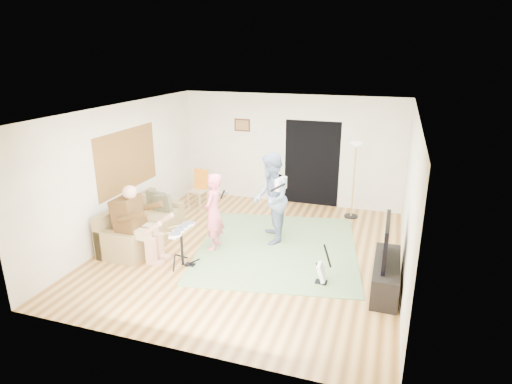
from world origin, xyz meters
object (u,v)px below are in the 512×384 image
dining_chair (198,194)px  drum_kit (182,248)px  guitarist (271,199)px  tv_cabinet (386,276)px  sofa (140,229)px  guitar_spare (322,272)px  torchiere_lamp (355,167)px  television (386,241)px  singer (213,212)px

dining_chair → drum_kit: bearing=-61.1°
guitarist → tv_cabinet: (2.28, -1.20, -0.66)m
guitarist → dining_chair: guitarist is taller
sofa → tv_cabinet: size_ratio=1.43×
guitar_spare → tv_cabinet: bearing=7.2°
sofa → guitar_spare: sofa is taller
torchiere_lamp → television: size_ratio=1.72×
torchiere_lamp → drum_kit: bearing=-128.3°
guitarist → torchiere_lamp: (1.41, 1.86, 0.29)m
torchiere_lamp → tv_cabinet: size_ratio=1.25×
guitarist → television: size_ratio=1.78×
sofa → torchiere_lamp: torchiere_lamp is taller
guitarist → guitar_spare: guitarist is taller
guitarist → singer: bearing=-74.1°
sofa → drum_kit: (1.29, -0.65, 0.05)m
guitarist → dining_chair: bearing=-140.7°
sofa → dining_chair: (0.25, 2.22, 0.06)m
television → sofa: bearing=175.4°
guitarist → guitar_spare: 1.97m
tv_cabinet → torchiere_lamp: bearing=105.9°
drum_kit → dining_chair: size_ratio=0.81×
dining_chair → guitar_spare: bearing=-28.7°
guitarist → dining_chair: 2.72m
sofa → dining_chair: 2.23m
sofa → singer: 1.64m
sofa → dining_chair: size_ratio=2.18×
singer → dining_chair: bearing=-150.6°
drum_kit → torchiere_lamp: 4.33m
drum_kit → singer: size_ratio=0.49×
sofa → dining_chair: dining_chair is taller
sofa → guitar_spare: (3.79, -0.51, -0.06)m
dining_chair → tv_cabinet: 5.23m
guitar_spare → dining_chair: dining_chair is taller
singer → guitarist: guitarist is taller
drum_kit → tv_cabinet: (3.50, 0.27, -0.07)m
dining_chair → singer: bearing=-48.6°
guitarist → torchiere_lamp: bearing=123.8°
singer → sofa: bearing=-87.3°
singer → guitar_spare: (2.23, -0.67, -0.55)m
torchiere_lamp → dining_chair: bearing=-172.8°
guitar_spare → torchiere_lamp: (0.13, 3.19, 1.00)m
drum_kit → guitar_spare: bearing=3.2°
singer → guitar_spare: bearing=70.2°
drum_kit → guitar_spare: 2.50m
guitarist → guitar_spare: (1.28, -1.33, -0.70)m
guitar_spare → tv_cabinet: 1.01m
sofa → drum_kit: 1.44m
sofa → singer: size_ratio=1.32×
guitarist → television: 2.54m
sofa → tv_cabinet: sofa is taller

